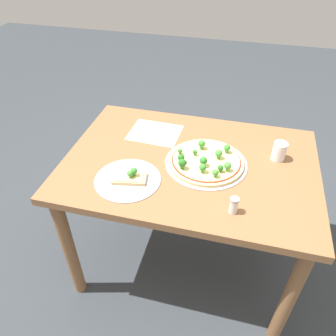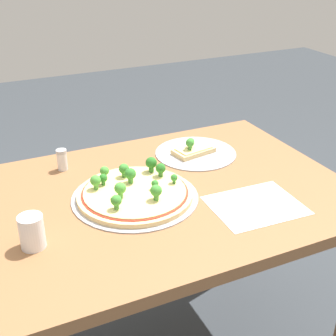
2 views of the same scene
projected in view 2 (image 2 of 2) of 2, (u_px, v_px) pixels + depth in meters
dining_table at (158, 221)px, 1.44m from camera, size 1.14×0.80×0.73m
pizza_tray_whole at (134, 192)px, 1.36m from camera, size 0.37×0.37×0.07m
pizza_tray_slice at (194, 151)px, 1.63m from camera, size 0.28×0.28×0.06m
drinking_cup at (32, 232)px, 1.14m from camera, size 0.06×0.06×0.09m
condiment_shaker at (62, 160)px, 1.51m from camera, size 0.03×0.03×0.07m
paper_menu at (256, 205)px, 1.33m from camera, size 0.26×0.22×0.00m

